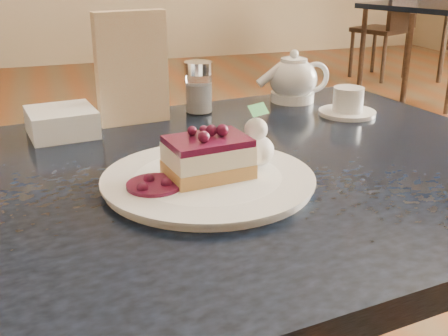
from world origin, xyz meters
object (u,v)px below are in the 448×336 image
object	(u,v)px
main_table	(196,218)
tea_set	(304,85)
dessert_plate	(208,180)
cheesecake_slice	(208,158)
bg_table_far_right	(423,86)

from	to	relation	value
main_table	tea_set	size ratio (longest dim) A/B	5.03
main_table	tea_set	bearing A→B (deg)	36.60
dessert_plate	cheesecake_slice	size ratio (longest dim) A/B	2.37
main_table	cheesecake_slice	world-z (taller)	cheesecake_slice
main_table	dessert_plate	bearing A→B (deg)	-90.00
main_table	bg_table_far_right	world-z (taller)	main_table
cheesecake_slice	tea_set	size ratio (longest dim) A/B	0.51
main_table	tea_set	distance (m)	0.47
tea_set	main_table	bearing A→B (deg)	-135.97
tea_set	bg_table_far_right	distance (m)	3.35
cheesecake_slice	bg_table_far_right	distance (m)	3.82
dessert_plate	bg_table_far_right	size ratio (longest dim) A/B	0.18
bg_table_far_right	main_table	bearing A→B (deg)	-155.21
dessert_plate	bg_table_far_right	xyz separation A→B (m)	(2.52, 2.79, -0.65)
dessert_plate	main_table	bearing A→B (deg)	97.43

